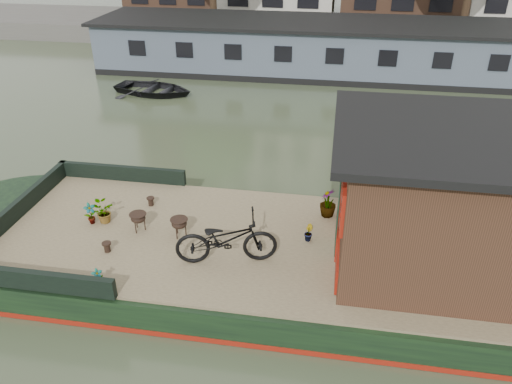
% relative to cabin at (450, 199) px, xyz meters
% --- Properties ---
extents(ground, '(120.00, 120.00, 0.00)m').
position_rel_cabin_xyz_m(ground, '(-2.19, 0.00, -1.88)').
color(ground, '#373F28').
rests_on(ground, ground).
extents(houseboat_hull, '(14.01, 4.02, 0.60)m').
position_rel_cabin_xyz_m(houseboat_hull, '(-3.52, 0.00, -1.60)').
color(houseboat_hull, black).
rests_on(houseboat_hull, ground).
extents(houseboat_deck, '(11.80, 3.80, 0.05)m').
position_rel_cabin_xyz_m(houseboat_deck, '(-2.19, 0.00, -1.25)').
color(houseboat_deck, '#857752').
rests_on(houseboat_deck, houseboat_hull).
extents(bow_bulwark, '(3.00, 4.00, 0.35)m').
position_rel_cabin_xyz_m(bow_bulwark, '(-7.25, 0.00, -1.05)').
color(bow_bulwark, black).
rests_on(bow_bulwark, houseboat_deck).
extents(cabin, '(4.00, 3.50, 2.42)m').
position_rel_cabin_xyz_m(cabin, '(0.00, 0.00, 0.00)').
color(cabin, black).
rests_on(cabin, houseboat_deck).
extents(bicycle, '(1.85, 1.01, 0.92)m').
position_rel_cabin_xyz_m(bicycle, '(-3.66, -0.67, -0.77)').
color(bicycle, black).
rests_on(bicycle, houseboat_deck).
extents(potted_plant_a, '(0.27, 0.28, 0.45)m').
position_rel_cabin_xyz_m(potted_plant_a, '(-6.55, 0.07, -1.01)').
color(potted_plant_a, '#9D622D').
rests_on(potted_plant_a, houseboat_deck).
extents(potted_plant_b, '(0.16, 0.19, 0.33)m').
position_rel_cabin_xyz_m(potted_plant_b, '(-2.31, 0.21, -1.06)').
color(potted_plant_b, brown).
rests_on(potted_plant_b, houseboat_deck).
extents(potted_plant_c, '(0.45, 0.40, 0.45)m').
position_rel_cabin_xyz_m(potted_plant_c, '(-6.33, 0.16, -1.00)').
color(potted_plant_c, maroon).
rests_on(potted_plant_c, houseboat_deck).
extents(potted_plant_d, '(0.41, 0.41, 0.60)m').
position_rel_cabin_xyz_m(potted_plant_d, '(-1.99, 1.14, -0.93)').
color(potted_plant_d, '#9A3B2A').
rests_on(potted_plant_d, houseboat_deck).
extents(potted_plant_e, '(0.22, 0.21, 0.34)m').
position_rel_cabin_xyz_m(potted_plant_e, '(-5.58, -1.70, -1.06)').
color(potted_plant_e, '#984B2C').
rests_on(potted_plant_e, houseboat_deck).
extents(brazier_front, '(0.41, 0.41, 0.38)m').
position_rel_cabin_xyz_m(brazier_front, '(-4.70, -0.06, -1.04)').
color(brazier_front, black).
rests_on(brazier_front, houseboat_deck).
extents(brazier_rear, '(0.35, 0.35, 0.37)m').
position_rel_cabin_xyz_m(brazier_rear, '(-5.53, -0.00, -1.04)').
color(brazier_rear, black).
rests_on(brazier_rear, houseboat_deck).
extents(bollard_port, '(0.16, 0.16, 0.18)m').
position_rel_cabin_xyz_m(bollard_port, '(-5.64, 0.94, -1.14)').
color(bollard_port, black).
rests_on(bollard_port, houseboat_deck).
extents(bollard_stbd, '(0.17, 0.17, 0.19)m').
position_rel_cabin_xyz_m(bollard_stbd, '(-5.85, -0.76, -1.13)').
color(bollard_stbd, black).
rests_on(bollard_stbd, houseboat_deck).
extents(dinghy, '(3.41, 2.70, 0.64)m').
position_rel_cabin_xyz_m(dinghy, '(-8.85, 9.95, -1.56)').
color(dinghy, black).
rests_on(dinghy, ground).
extents(far_houseboat, '(20.40, 4.40, 2.11)m').
position_rel_cabin_xyz_m(far_houseboat, '(-2.19, 14.00, -0.91)').
color(far_houseboat, '#45505C').
rests_on(far_houseboat, ground).
extents(quay, '(60.00, 6.00, 0.90)m').
position_rel_cabin_xyz_m(quay, '(-2.19, 20.50, -1.43)').
color(quay, '#47443F').
rests_on(quay, ground).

